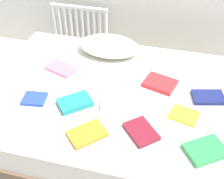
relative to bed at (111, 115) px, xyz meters
name	(u,v)px	position (x,y,z in m)	size (l,w,h in m)	color
ground_plane	(111,134)	(0.00, 0.00, -0.25)	(8.00, 8.00, 0.00)	#9E998E
bed	(111,115)	(0.00, 0.00, 0.00)	(2.00, 1.50, 0.50)	brown
radiator	(80,27)	(-0.67, 1.20, 0.11)	(0.67, 0.04, 0.51)	white
pillow	(109,46)	(-0.15, 0.53, 0.33)	(0.54, 0.34, 0.16)	white
textbook_white	(116,104)	(0.08, -0.15, 0.27)	(0.22, 0.13, 0.04)	white
textbook_yellow	(184,115)	(0.57, -0.13, 0.26)	(0.19, 0.16, 0.02)	yellow
textbook_teal	(75,102)	(-0.22, -0.21, 0.27)	(0.24, 0.16, 0.04)	teal
textbook_blue	(35,99)	(-0.53, -0.24, 0.27)	(0.17, 0.14, 0.03)	#2847B7
textbook_pink	(61,68)	(-0.48, 0.18, 0.27)	(0.25, 0.15, 0.03)	pink
textbook_green	(206,150)	(0.72, -0.42, 0.27)	(0.24, 0.18, 0.03)	green
textbook_maroon	(141,132)	(0.31, -0.37, 0.27)	(0.23, 0.16, 0.03)	maroon
textbook_orange	(87,134)	(-0.04, -0.47, 0.27)	(0.24, 0.17, 0.03)	orange
textbook_red	(160,83)	(0.36, 0.17, 0.27)	(0.24, 0.19, 0.04)	red
textbook_navy	(208,97)	(0.74, 0.10, 0.27)	(0.24, 0.15, 0.03)	navy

